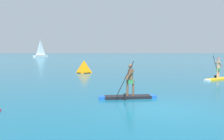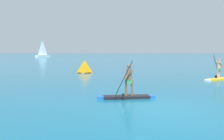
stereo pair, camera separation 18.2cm
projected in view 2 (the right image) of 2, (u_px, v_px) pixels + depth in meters
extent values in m
plane|color=#145B7A|center=(162.00, 109.00, 9.21)|extent=(440.00, 440.00, 0.00)
cube|color=black|center=(126.00, 97.00, 11.33)|extent=(2.35, 0.73, 0.14)
cube|color=blue|center=(100.00, 98.00, 11.19)|extent=(0.32, 0.42, 0.14)
cube|color=blue|center=(152.00, 96.00, 11.47)|extent=(0.31, 0.37, 0.14)
cylinder|color=brown|center=(126.00, 88.00, 11.29)|extent=(0.11, 0.11, 0.81)
cylinder|color=brown|center=(132.00, 88.00, 11.32)|extent=(0.11, 0.11, 0.81)
cube|color=#338C4C|center=(129.00, 81.00, 11.28)|extent=(0.27, 0.24, 0.22)
cylinder|color=brown|center=(129.00, 74.00, 11.25)|extent=(0.26, 0.26, 0.54)
sphere|color=brown|center=(129.00, 66.00, 11.21)|extent=(0.21, 0.21, 0.21)
cylinder|color=brown|center=(129.00, 75.00, 11.09)|extent=(0.45, 0.12, 0.50)
cylinder|color=brown|center=(128.00, 74.00, 11.39)|extent=(0.45, 0.12, 0.50)
cylinder|color=black|center=(123.00, 79.00, 10.84)|extent=(0.89, 0.10, 1.78)
cube|color=black|center=(123.00, 97.00, 10.92)|extent=(0.09, 0.20, 0.32)
cube|color=yellow|center=(219.00, 79.00, 18.48)|extent=(2.59, 1.84, 0.13)
cube|color=white|center=(208.00, 80.00, 17.72)|extent=(0.48, 0.51, 0.13)
cylinder|color=tan|center=(219.00, 73.00, 18.44)|extent=(0.11, 0.11, 0.81)
cylinder|color=tan|center=(218.00, 74.00, 18.35)|extent=(0.11, 0.11, 0.81)
cube|color=#338C4C|center=(219.00, 70.00, 18.37)|extent=(0.33, 0.32, 0.22)
cylinder|color=tan|center=(219.00, 65.00, 18.33)|extent=(0.26, 0.26, 0.61)
sphere|color=tan|center=(219.00, 59.00, 18.29)|extent=(0.21, 0.21, 0.21)
cylinder|color=red|center=(219.00, 58.00, 18.29)|extent=(0.18, 0.18, 0.06)
cylinder|color=tan|center=(218.00, 64.00, 18.48)|extent=(0.43, 0.30, 0.50)
cylinder|color=tan|center=(221.00, 64.00, 18.22)|extent=(0.43, 0.30, 0.50)
cylinder|color=black|center=(217.00, 67.00, 18.90)|extent=(0.83, 0.49, 1.88)
cube|color=black|center=(216.00, 77.00, 18.98)|extent=(0.17, 0.21, 0.32)
pyramid|color=orange|center=(85.00, 67.00, 24.43)|extent=(1.52, 1.52, 1.36)
torus|color=#915407|center=(85.00, 72.00, 24.48)|extent=(1.55, 1.55, 0.12)
cube|color=white|center=(43.00, 56.00, 82.78)|extent=(4.40, 5.43, 0.73)
cylinder|color=#B2B2B7|center=(42.00, 47.00, 82.48)|extent=(0.12, 0.12, 6.25)
pyramid|color=white|center=(43.00, 47.00, 82.50)|extent=(2.03, 1.70, 5.57)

